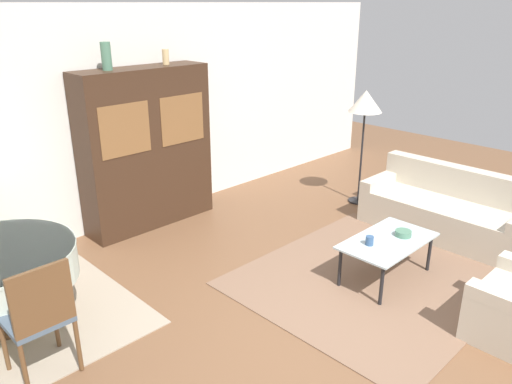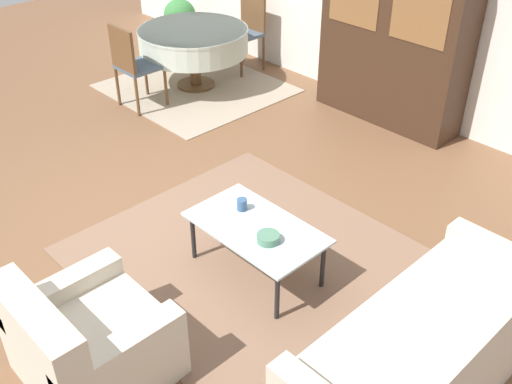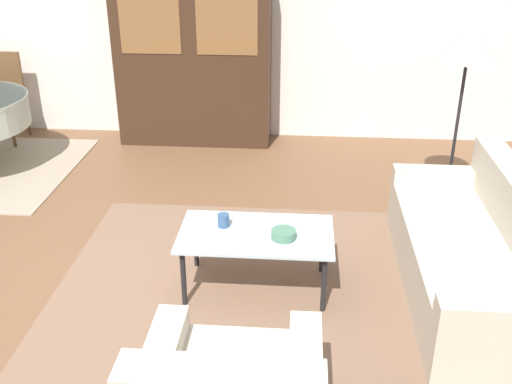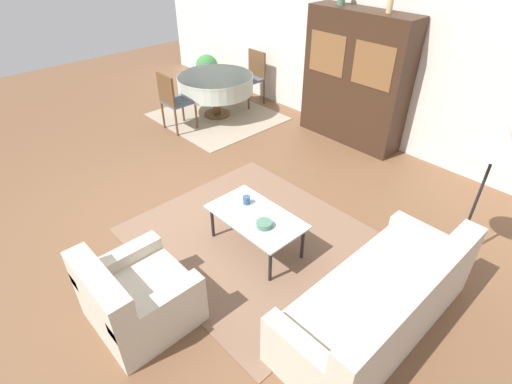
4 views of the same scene
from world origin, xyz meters
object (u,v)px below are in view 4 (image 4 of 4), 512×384
object	(u,v)px
coffee_table	(256,219)
bowl	(264,224)
dining_chair_near	(173,99)
potted_plant	(207,70)
display_cabinet	(355,79)
dining_table	(216,84)
floor_lamp	(498,144)
vase_short	(390,6)
couch	(380,305)
dining_chair_far	(253,74)
cup	(247,200)
armchair	(136,298)

from	to	relation	value
coffee_table	bowl	size ratio (longest dim) A/B	6.33
dining_chair_near	potted_plant	bearing A→B (deg)	127.77
potted_plant	display_cabinet	bearing A→B (deg)	3.78
display_cabinet	dining_table	world-z (taller)	display_cabinet
bowl	floor_lamp	bearing A→B (deg)	46.53
display_cabinet	vase_short	bearing A→B (deg)	0.14
dining_chair_near	potted_plant	size ratio (longest dim) A/B	1.42
coffee_table	potted_plant	distance (m)	5.16
couch	floor_lamp	xyz separation A→B (m)	(0.10, 1.36, 1.11)
dining_chair_far	cup	xyz separation A→B (m)	(2.88, -2.73, -0.07)
display_cabinet	dining_chair_near	bearing A→B (deg)	-139.13
coffee_table	dining_chair_far	world-z (taller)	dining_chair_far
couch	floor_lamp	world-z (taller)	floor_lamp
vase_short	potted_plant	xyz separation A→B (m)	(-3.86, -0.23, -1.71)
dining_chair_near	bowl	size ratio (longest dim) A/B	5.89
couch	dining_table	size ratio (longest dim) A/B	1.47
vase_short	dining_table	bearing A→B (deg)	-158.54
coffee_table	dining_table	xyz separation A→B (m)	(-3.11, 1.91, 0.19)
dining_chair_near	bowl	distance (m)	3.47
armchair	vase_short	xyz separation A→B (m)	(-0.54, 4.36, 1.79)
dining_table	dining_chair_far	size ratio (longest dim) A/B	1.38
armchair	potted_plant	bearing A→B (deg)	136.79
coffee_table	couch	bearing A→B (deg)	2.66
couch	potted_plant	bearing A→B (deg)	66.08
dining_chair_near	bowl	xyz separation A→B (m)	(3.30, -1.08, -0.09)
floor_lamp	cup	world-z (taller)	floor_lamp
armchair	dining_chair_near	world-z (taller)	dining_chair_near
dining_chair_far	cup	size ratio (longest dim) A/B	10.49
dining_table	vase_short	size ratio (longest dim) A/B	7.33
potted_plant	vase_short	bearing A→B (deg)	3.43
display_cabinet	dining_chair_near	world-z (taller)	display_cabinet
display_cabinet	cup	distance (m)	2.97
couch	potted_plant	world-z (taller)	couch
coffee_table	display_cabinet	world-z (taller)	display_cabinet
display_cabinet	floor_lamp	world-z (taller)	display_cabinet
display_cabinet	potted_plant	distance (m)	3.55
dining_table	bowl	xyz separation A→B (m)	(3.30, -1.97, -0.12)
dining_table	potted_plant	xyz separation A→B (m)	(-1.29, 0.78, -0.22)
bowl	armchair	bearing A→B (deg)	-98.18
cup	bowl	size ratio (longest dim) A/B	0.56
display_cabinet	potted_plant	size ratio (longest dim) A/B	2.90
dining_chair_near	cup	distance (m)	3.03
potted_plant	armchair	bearing A→B (deg)	-43.21
coffee_table	floor_lamp	distance (m)	2.37
armchair	display_cabinet	world-z (taller)	display_cabinet
dining_table	armchair	bearing A→B (deg)	-47.23
dining_table	bowl	distance (m)	3.85
coffee_table	dining_chair_near	world-z (taller)	dining_chair_near
potted_plant	cup	bearing A→B (deg)	-32.10
bowl	potted_plant	distance (m)	5.35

